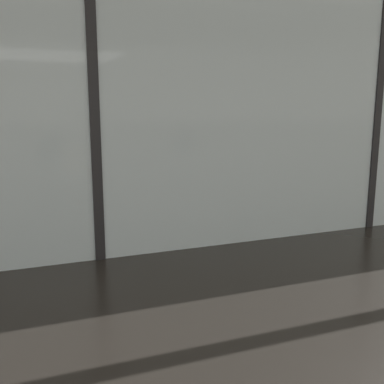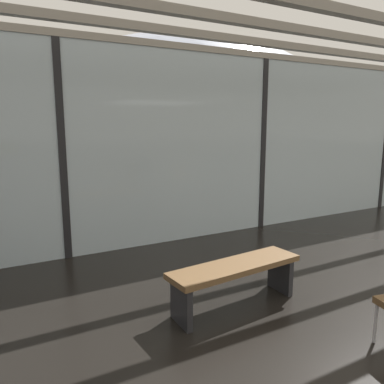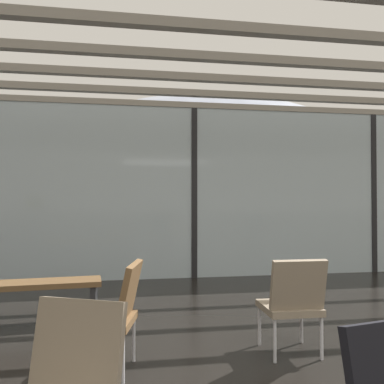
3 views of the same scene
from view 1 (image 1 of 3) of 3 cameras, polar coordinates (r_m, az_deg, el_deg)
The scene contains 4 objects.
glass_curtain_wall at distance 4.58m, azimuth -12.35°, elevation 9.92°, with size 14.00×0.08×3.02m, color silver.
window_mullion_1 at distance 4.58m, azimuth -12.35°, elevation 9.92°, with size 0.10×0.12×3.02m, color black.
window_mullion_2 at distance 6.18m, azimuth 22.23°, elevation 9.62°, with size 0.10×0.12×3.02m, color black.
parked_airplane at distance 9.17m, azimuth -9.20°, elevation 15.01°, with size 10.92×4.45×4.45m.
Camera 1 is at (-0.70, 0.67, 1.59)m, focal length 42.06 mm.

